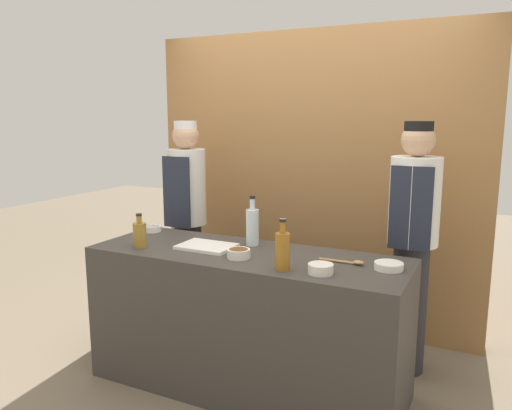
{
  "coord_description": "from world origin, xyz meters",
  "views": [
    {
      "loc": [
        1.37,
        -2.66,
        1.74
      ],
      "look_at": [
        0.0,
        0.14,
        1.18
      ],
      "focal_mm": 35.0,
      "sensor_mm": 36.0,
      "label": 1
    }
  ],
  "objects_px": {
    "bottle_vinegar": "(140,234)",
    "bottle_clear": "(252,226)",
    "chef_right": "(412,238)",
    "bottle_amber": "(283,250)",
    "sauce_bowl_brown": "(239,253)",
    "sauce_bowl_yellow": "(389,266)",
    "wooden_spoon": "(348,262)",
    "sauce_bowl_green": "(321,268)",
    "sauce_bowl_orange": "(152,228)",
    "chef_left": "(187,215)",
    "cutting_board": "(206,246)"
  },
  "relations": [
    {
      "from": "bottle_vinegar",
      "to": "wooden_spoon",
      "type": "distance_m",
      "value": 1.33
    },
    {
      "from": "bottle_clear",
      "to": "wooden_spoon",
      "type": "distance_m",
      "value": 0.71
    },
    {
      "from": "bottle_clear",
      "to": "bottle_amber",
      "type": "bearing_deg",
      "value": -46.1
    },
    {
      "from": "chef_left",
      "to": "chef_right",
      "type": "distance_m",
      "value": 1.78
    },
    {
      "from": "cutting_board",
      "to": "bottle_vinegar",
      "type": "height_order",
      "value": "bottle_vinegar"
    },
    {
      "from": "sauce_bowl_yellow",
      "to": "sauce_bowl_orange",
      "type": "xyz_separation_m",
      "value": [
        -1.75,
        0.16,
        0.0
      ]
    },
    {
      "from": "wooden_spoon",
      "to": "cutting_board",
      "type": "bearing_deg",
      "value": -176.22
    },
    {
      "from": "cutting_board",
      "to": "wooden_spoon",
      "type": "height_order",
      "value": "wooden_spoon"
    },
    {
      "from": "bottle_clear",
      "to": "chef_right",
      "type": "height_order",
      "value": "chef_right"
    },
    {
      "from": "bottle_amber",
      "to": "chef_left",
      "type": "distance_m",
      "value": 1.52
    },
    {
      "from": "cutting_board",
      "to": "bottle_clear",
      "type": "relative_size",
      "value": 1.06
    },
    {
      "from": "chef_left",
      "to": "chef_right",
      "type": "relative_size",
      "value": 1.0
    },
    {
      "from": "sauce_bowl_green",
      "to": "chef_right",
      "type": "bearing_deg",
      "value": 68.36
    },
    {
      "from": "sauce_bowl_yellow",
      "to": "chef_right",
      "type": "relative_size",
      "value": 0.09
    },
    {
      "from": "sauce_bowl_orange",
      "to": "sauce_bowl_yellow",
      "type": "bearing_deg",
      "value": -5.24
    },
    {
      "from": "sauce_bowl_green",
      "to": "cutting_board",
      "type": "xyz_separation_m",
      "value": [
        -0.83,
        0.18,
        -0.02
      ]
    },
    {
      "from": "sauce_bowl_green",
      "to": "chef_left",
      "type": "height_order",
      "value": "chef_left"
    },
    {
      "from": "sauce_bowl_orange",
      "to": "bottle_vinegar",
      "type": "distance_m",
      "value": 0.45
    },
    {
      "from": "sauce_bowl_orange",
      "to": "bottle_clear",
      "type": "xyz_separation_m",
      "value": [
        0.84,
        -0.02,
        0.11
      ]
    },
    {
      "from": "sauce_bowl_orange",
      "to": "bottle_clear",
      "type": "height_order",
      "value": "bottle_clear"
    },
    {
      "from": "sauce_bowl_orange",
      "to": "bottle_amber",
      "type": "xyz_separation_m",
      "value": [
        1.22,
        -0.42,
        0.09
      ]
    },
    {
      "from": "sauce_bowl_green",
      "to": "sauce_bowl_brown",
      "type": "distance_m",
      "value": 0.54
    },
    {
      "from": "chef_left",
      "to": "bottle_clear",
      "type": "bearing_deg",
      "value": -30.21
    },
    {
      "from": "wooden_spoon",
      "to": "bottle_vinegar",
      "type": "bearing_deg",
      "value": -169.84
    },
    {
      "from": "sauce_bowl_green",
      "to": "chef_left",
      "type": "relative_size",
      "value": 0.08
    },
    {
      "from": "sauce_bowl_yellow",
      "to": "chef_right",
      "type": "distance_m",
      "value": 0.63
    },
    {
      "from": "bottle_clear",
      "to": "chef_left",
      "type": "bearing_deg",
      "value": 149.79
    },
    {
      "from": "chef_left",
      "to": "sauce_bowl_yellow",
      "type": "bearing_deg",
      "value": -19.7
    },
    {
      "from": "wooden_spoon",
      "to": "sauce_bowl_green",
      "type": "bearing_deg",
      "value": -109.39
    },
    {
      "from": "cutting_board",
      "to": "chef_right",
      "type": "distance_m",
      "value": 1.36
    },
    {
      "from": "sauce_bowl_orange",
      "to": "chef_left",
      "type": "bearing_deg",
      "value": 90.43
    },
    {
      "from": "sauce_bowl_brown",
      "to": "chef_right",
      "type": "bearing_deg",
      "value": 42.14
    },
    {
      "from": "sauce_bowl_brown",
      "to": "bottle_amber",
      "type": "relative_size",
      "value": 0.48
    },
    {
      "from": "bottle_vinegar",
      "to": "bottle_clear",
      "type": "xyz_separation_m",
      "value": [
        0.63,
        0.37,
        0.04
      ]
    },
    {
      "from": "sauce_bowl_yellow",
      "to": "chef_left",
      "type": "bearing_deg",
      "value": 160.3
    },
    {
      "from": "cutting_board",
      "to": "bottle_clear",
      "type": "height_order",
      "value": "bottle_clear"
    },
    {
      "from": "bottle_vinegar",
      "to": "chef_right",
      "type": "xyz_separation_m",
      "value": [
        1.57,
        0.86,
        -0.05
      ]
    },
    {
      "from": "sauce_bowl_green",
      "to": "sauce_bowl_yellow",
      "type": "height_order",
      "value": "sauce_bowl_green"
    },
    {
      "from": "chef_right",
      "to": "bottle_amber",
      "type": "bearing_deg",
      "value": -121.97
    },
    {
      "from": "cutting_board",
      "to": "bottle_amber",
      "type": "relative_size",
      "value": 1.21
    },
    {
      "from": "cutting_board",
      "to": "bottle_amber",
      "type": "bearing_deg",
      "value": -18.37
    },
    {
      "from": "bottle_amber",
      "to": "bottle_clear",
      "type": "bearing_deg",
      "value": 133.9
    },
    {
      "from": "sauce_bowl_brown",
      "to": "wooden_spoon",
      "type": "height_order",
      "value": "sauce_bowl_brown"
    },
    {
      "from": "bottle_amber",
      "to": "chef_right",
      "type": "xyz_separation_m",
      "value": [
        0.56,
        0.89,
        -0.07
      ]
    },
    {
      "from": "wooden_spoon",
      "to": "chef_left",
      "type": "distance_m",
      "value": 1.65
    },
    {
      "from": "cutting_board",
      "to": "bottle_amber",
      "type": "distance_m",
      "value": 0.66
    },
    {
      "from": "chef_right",
      "to": "sauce_bowl_green",
      "type": "bearing_deg",
      "value": -111.64
    },
    {
      "from": "wooden_spoon",
      "to": "chef_right",
      "type": "height_order",
      "value": "chef_right"
    },
    {
      "from": "bottle_amber",
      "to": "sauce_bowl_yellow",
      "type": "bearing_deg",
      "value": 26.38
    },
    {
      "from": "cutting_board",
      "to": "chef_right",
      "type": "height_order",
      "value": "chef_right"
    }
  ]
}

